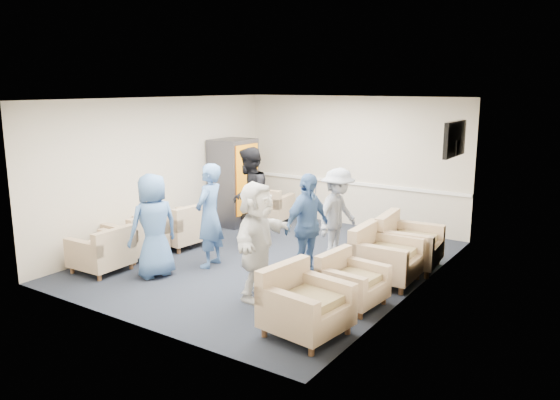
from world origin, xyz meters
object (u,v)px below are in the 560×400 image
Objects in this scene: armchair_left_far at (182,228)px; person_mid_right at (307,226)px; armchair_right_midfar at (383,259)px; armchair_right_midnear at (349,283)px; vending_machine at (234,182)px; person_mid_left at (209,216)px; armchair_right_far at (406,245)px; armchair_left_near at (103,253)px; person_back_right at (338,214)px; person_front_right at (257,240)px; armchair_left_mid at (138,238)px; armchair_right_near at (302,306)px; person_back_left at (249,197)px; armchair_corner at (269,208)px; person_front_left at (153,226)px.

person_mid_right reaches higher than armchair_left_far.
armchair_left_far is 0.97× the size of armchair_right_midfar.
armchair_right_midnear is 1.08m from armchair_right_midfar.
vending_machine is at bearing 62.56° from armchair_right_midnear.
armchair_right_midnear is 0.48× the size of person_mid_left.
armchair_right_midnear is 1.91m from armchair_right_far.
person_back_right is (2.75, 2.68, 0.47)m from armchair_left_near.
person_mid_left is at bearing 116.92° from armchair_right_far.
person_front_right is (-0.09, -2.18, 0.04)m from person_back_right.
armchair_right_midnear is at bearing 82.65° from armchair_left_far.
person_front_right is (2.79, -0.34, 0.49)m from armchair_left_mid.
armchair_right_far is at bearing -30.95° from person_mid_right.
armchair_right_near is 2.19m from armchair_right_midfar.
armchair_right_midnear is 0.45× the size of person_back_left.
armchair_corner is 0.94m from vending_machine.
armchair_left_far is 3.87m from armchair_right_midnear.
armchair_left_mid is 3.26m from armchair_corner.
person_mid_left is at bearing 91.07° from armchair_right_midnear.
person_front_left is at bearing 124.05° from armchair_right_far.
person_back_right reaches higher than armchair_left_far.
armchair_right_midfar is 0.83m from armchair_right_far.
armchair_right_near is at bearing 176.03° from armchair_right_midfar.
armchair_right_near is at bearing -156.25° from person_back_right.
armchair_right_midfar is 0.59× the size of person_back_right.
armchair_right_far is 1.24m from person_back_right.
armchair_right_midnear is at bearing -80.63° from person_front_right.
person_back_right is (2.89, 1.84, 0.45)m from armchair_left_mid.
armchair_right_midfar is 2.91m from person_back_left.
armchair_left_far is 3.82m from armchair_right_midfar.
armchair_right_near is at bearing 97.85° from person_front_left.
armchair_right_near is 1.05× the size of armchair_right_midfar.
armchair_right_midfar is 0.99× the size of armchair_corner.
person_mid_left is 0.93× the size of person_back_left.
person_back_right is (-1.09, 1.71, 0.48)m from armchair_right_midnear.
person_front_right reaches higher than armchair_right_midnear.
armchair_left_near is 1.01m from person_front_left.
person_front_left is 1.03× the size of person_back_right.
person_back_left is (-2.87, -0.40, 0.54)m from armchair_right_far.
person_mid_right is (3.01, -2.00, -0.09)m from vending_machine.
person_back_left is at bearing 104.65° from armchair_corner.
person_mid_left is (1.17, -0.55, 0.51)m from armchair_left_far.
vending_machine is 1.16× the size of person_back_right.
vending_machine is at bearing -154.14° from person_back_left.
armchair_right_midfar is at bearing 98.76° from armchair_left_far.
person_front_right reaches higher than armchair_left_far.
vending_machine is at bearing 76.89° from person_back_right.
armchair_left_near is at bearing 76.45° from armchair_corner.
armchair_right_far is at bearing 153.25° from armchair_corner.
person_back_left reaches higher than armchair_corner.
armchair_left_mid is 4.53m from armchair_right_far.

